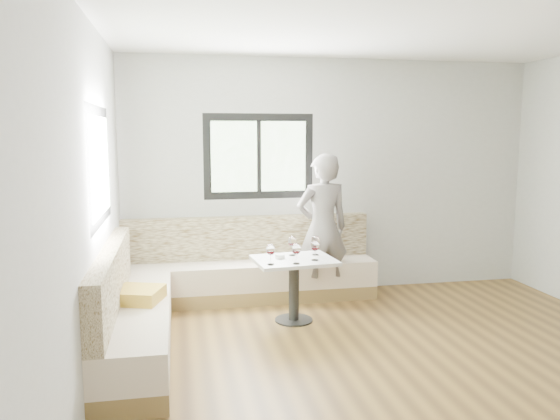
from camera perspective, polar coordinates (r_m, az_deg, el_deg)
The scene contains 10 objects.
room at distance 4.36m, azimuth 13.44°, elevation 1.10°, with size 5.01×5.01×2.81m.
banquette at distance 5.73m, azimuth -7.74°, elevation -8.16°, with size 2.90×2.80×0.95m.
table at distance 5.61m, azimuth 1.47°, elevation -6.74°, with size 0.86×0.70×0.66m.
person at distance 6.23m, azimuth 4.47°, elevation -1.91°, with size 0.62×0.41×1.70m, color slate.
olive_ramekin at distance 5.58m, azimuth -0.00°, elevation -4.85°, with size 0.10×0.10×0.04m.
wine_glass_a at distance 5.28m, azimuth -0.98°, elevation -4.22°, with size 0.09×0.09×0.21m.
wine_glass_b at distance 5.32m, azimuth 1.72°, elevation -4.15°, with size 0.09×0.09×0.21m.
wine_glass_c at distance 5.47m, azimuth 3.68°, elevation -3.81°, with size 0.09×0.09×0.21m.
wine_glass_d at distance 5.68m, azimuth 1.29°, elevation -3.36°, with size 0.09×0.09×0.21m.
wine_glass_e at distance 5.71m, azimuth 3.74°, elevation -3.31°, with size 0.09×0.09×0.21m.
Camera 1 is at (-1.87, -3.86, 1.92)m, focal length 35.00 mm.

